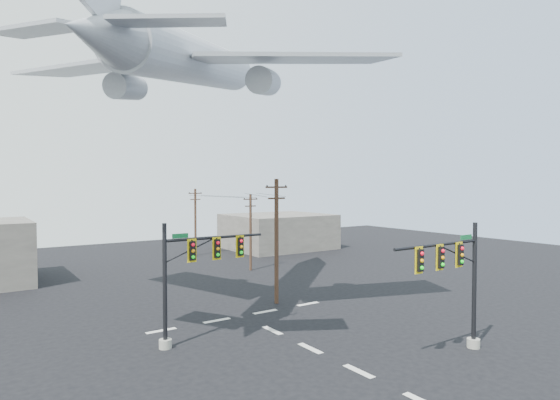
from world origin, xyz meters
TOP-DOWN VIEW (x-y plane):
  - ground at (0.00, 0.00)m, footprint 120.00×120.00m
  - lane_markings at (0.00, 5.33)m, footprint 14.00×21.20m
  - signal_mast_near at (6.23, -1.30)m, footprint 7.11×0.80m
  - signal_mast_far at (-5.30, 8.68)m, footprint 6.86×0.80m
  - utility_pole_a at (4.08, 13.61)m, footprint 1.98×0.33m
  - utility_pole_b at (9.61, 26.99)m, footprint 1.70×0.28m
  - utility_pole_c at (8.98, 40.28)m, footprint 1.82×0.30m
  - power_lines at (8.01, 26.69)m, footprint 7.19×26.68m
  - airliner at (-2.60, 14.24)m, footprint 24.83×25.10m
  - building_right at (22.00, 40.00)m, footprint 14.00×12.00m

SIDE VIEW (x-z plane):
  - ground at x=0.00m, z-range 0.00..0.00m
  - lane_markings at x=0.00m, z-range 0.01..0.01m
  - building_right at x=22.00m, z-range 0.00..5.00m
  - signal_mast_far at x=-5.30m, z-range 0.47..7.73m
  - signal_mast_near at x=6.23m, z-range 0.48..7.78m
  - utility_pole_b at x=9.61m, z-range 0.19..8.60m
  - utility_pole_c at x=8.98m, z-range 0.21..9.07m
  - utility_pole_a at x=4.08m, z-range 0.23..10.14m
  - power_lines at x=8.01m, z-range 7.99..8.52m
  - airliner at x=-2.60m, z-range 14.24..22.23m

